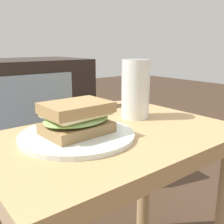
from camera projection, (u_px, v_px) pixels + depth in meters
side_table at (116, 170)px, 0.61m from camera, size 0.56×0.36×0.46m
plate at (77, 135)px, 0.55m from camera, size 0.24×0.24×0.01m
sandwich_front at (77, 118)px, 0.54m from camera, size 0.15×0.12×0.07m
beer_glass at (136, 91)px, 0.69m from camera, size 0.07×0.07×0.15m
paper_bag at (122, 143)px, 1.26m from camera, size 0.25×0.18×0.40m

